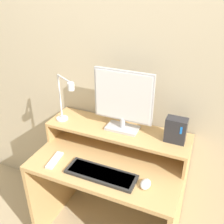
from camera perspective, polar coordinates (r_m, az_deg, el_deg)
wall_back at (r=1.85m, az=3.41°, el=8.07°), size 6.00×0.05×2.50m
desk at (r=1.98m, az=-0.74°, el=-15.65°), size 1.02×0.60×0.74m
monitor_shelf at (r=1.86m, az=1.15°, el=-4.37°), size 1.02×0.29×0.16m
monitor at (r=1.74m, az=2.44°, el=2.58°), size 0.41×0.13×0.43m
desk_lamp at (r=1.85m, az=-10.20°, el=2.64°), size 0.22×0.16×0.36m
router_dock at (r=1.73m, az=13.73°, el=-3.84°), size 0.13×0.08×0.17m
keyboard at (r=1.71m, az=-2.41°, el=-13.31°), size 0.46×0.16×0.02m
mouse at (r=1.64m, az=7.32°, el=-15.28°), size 0.06×0.09×0.03m
remote_control at (r=1.86m, az=-12.39°, el=-10.20°), size 0.07×0.18×0.02m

